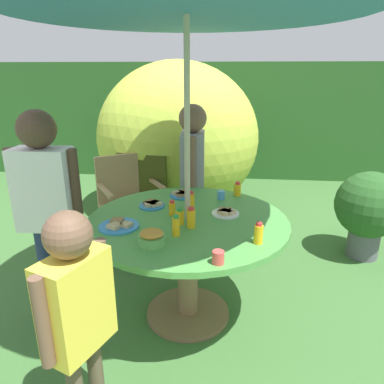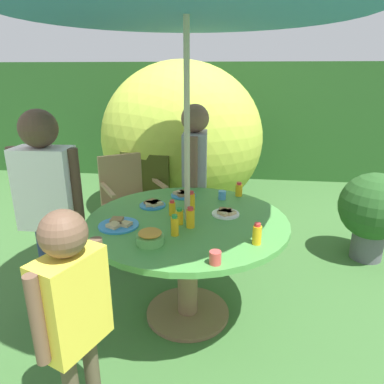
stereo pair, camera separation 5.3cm
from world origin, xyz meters
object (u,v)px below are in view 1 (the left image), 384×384
Objects in this scene: plate_far_right at (182,194)px; snack_bowl at (152,238)px; garden_table at (188,241)px; juice_bottle_center_back at (190,201)px; cup_near at (221,195)px; child_in_yellow_shirt at (76,303)px; wooden_chair at (128,197)px; juice_bottle_near_left at (238,189)px; potted_plant at (369,208)px; juice_bottle_mid_right at (172,208)px; plate_back_edge at (226,213)px; juice_bottle_front_edge at (176,226)px; child_in_grey_shirt at (193,163)px; plate_far_left at (152,204)px; juice_bottle_spot_a at (180,217)px; plate_mid_left at (119,225)px; juice_bottle_center_front at (258,234)px; child_in_white_shirt at (45,190)px; dome_tent at (178,139)px; juice_bottle_near_right at (191,218)px; cup_far at (218,257)px.

snack_bowl is at bearing -94.80° from plate_far_right.
garden_table is 0.28m from juice_bottle_center_back.
child_in_yellow_shirt is at bearing -113.60° from cup_near.
juice_bottle_near_left is at bearing -61.16° from wooden_chair.
juice_bottle_mid_right reaches higher than potted_plant.
juice_bottle_center_back is (-0.25, 0.08, 0.05)m from plate_back_edge.
juice_bottle_front_edge is (0.05, -0.68, 0.05)m from plate_far_right.
child_in_grey_shirt reaches higher than juice_bottle_mid_right.
child_in_yellow_shirt is at bearing -94.73° from plate_far_left.
garden_table is at bearing 0.00° from child_in_grey_shirt.
juice_bottle_center_back is 0.27m from juice_bottle_spot_a.
plate_far_right is (0.18, 0.24, 0.00)m from plate_far_left.
child_in_yellow_shirt is at bearing -86.93° from plate_mid_left.
potted_plant is 6.51× the size of juice_bottle_center_front.
wooden_chair is at bearing 117.11° from juice_bottle_front_edge.
wooden_chair is at bearing 130.31° from juice_bottle_center_front.
child_in_grey_shirt is 10.94× the size of juice_bottle_front_edge.
child_in_white_shirt is (-0.94, -0.01, 0.33)m from garden_table.
wooden_chair is 1.30m from juice_bottle_spot_a.
child_in_white_shirt reaches higher than child_in_grey_shirt.
child_in_grey_shirt is at bearing 71.87° from plate_far_left.
juice_bottle_center_back is at bearing -84.72° from wooden_chair.
potted_plant is 6.37× the size of juice_bottle_front_edge.
dome_tent is 2.31m from juice_bottle_front_edge.
child_in_grey_shirt is 0.46m from plate_far_right.
child_in_yellow_shirt is 6.22× the size of plate_far_left.
plate_back_edge is 1.40× the size of juice_bottle_near_right.
juice_bottle_center_back is 1.21× the size of juice_bottle_mid_right.
child_in_white_shirt reaches higher than juice_bottle_mid_right.
garden_table is at bearing 106.08° from juice_bottle_near_right.
potted_plant is at bearing 28.37° from juice_bottle_center_back.
plate_mid_left is 1.31× the size of plate_far_right.
child_in_yellow_shirt is 1.11m from plate_far_left.
cup_far is (-1.32, -1.55, 0.29)m from potted_plant.
child_in_grey_shirt is 0.55m from cup_near.
cup_near is at bearing -6.21° from plate_far_right.
plate_far_right is at bearing -8.31° from child_in_grey_shirt.
plate_back_edge is at bearing 50.62° from juice_bottle_front_edge.
potted_plant is at bearing 39.17° from snack_bowl.
cup_far is (0.37, -0.17, -0.00)m from snack_bowl.
child_in_yellow_shirt reaches higher than juice_bottle_spot_a.
wooden_chair is 5.81× the size of snack_bowl.
juice_bottle_center_back is at bearing -151.63° from potted_plant.
dome_tent reaches higher than potted_plant.
plate_far_right is (0.32, 0.60, 0.00)m from plate_mid_left.
child_in_white_shirt is 0.94m from juice_bottle_front_edge.
garden_table is at bearing 0.00° from child_in_white_shirt.
child_in_yellow_shirt is at bearing -111.85° from garden_table.
child_in_grey_shirt reaches higher than child_in_yellow_shirt.
child_in_white_shirt is 1.22m from cup_near.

